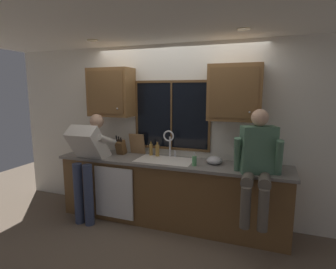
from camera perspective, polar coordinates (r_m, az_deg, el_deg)
name	(u,v)px	position (r m, az deg, el deg)	size (l,w,h in m)	color
back_wall	(177,132)	(4.03, 1.91, 0.59)	(5.62, 0.12, 2.55)	silver
ceiling	(117,10)	(2.55, -10.73, 24.67)	(5.62, 4.40, 0.04)	white
ceiling_downlight_left	(93,40)	(3.88, -15.78, 18.75)	(0.14, 0.14, 0.01)	#FFEAB2
ceiling_downlight_right	(244,29)	(3.21, 15.82, 20.79)	(0.14, 0.14, 0.01)	#FFEAB2
window_glass	(172,115)	(3.95, 0.78, 4.07)	(1.10, 0.02, 0.95)	black
window_frame_top	(171,81)	(3.93, 0.75, 11.23)	(1.17, 0.02, 0.04)	brown
window_frame_bottom	(171,148)	(4.02, 0.72, -2.94)	(1.17, 0.02, 0.04)	brown
window_frame_left	(137,114)	(4.16, -6.68, 4.28)	(0.04, 0.02, 0.95)	brown
window_frame_right	(210,117)	(3.80, 8.86, 3.74)	(0.04, 0.02, 0.95)	brown
window_mullion_center	(171,116)	(3.94, 0.72, 4.06)	(0.02, 0.02, 0.95)	brown
lower_cabinet_run	(169,193)	(3.93, 0.22, -12.29)	(3.22, 0.58, 0.88)	brown
countertop	(169,162)	(3.76, 0.13, -5.88)	(3.28, 0.62, 0.04)	slate
dishwasher_front	(114,193)	(3.95, -11.50, -12.10)	(0.60, 0.02, 0.74)	white
upper_cabinet_left	(111,92)	(4.19, -12.03, 8.76)	(0.67, 0.36, 0.72)	brown
upper_cabinet_right	(235,93)	(3.58, 14.06, 8.61)	(0.67, 0.36, 0.72)	brown
sink	(165,167)	(3.82, -0.69, -6.89)	(0.80, 0.46, 0.21)	white
faucet	(170,140)	(3.90, 0.33, -1.23)	(0.18, 0.09, 0.40)	silver
person_standing	(88,156)	(4.02, -16.58, -4.49)	(0.53, 0.70, 1.54)	#384260
person_sitting_on_counter	(257,160)	(3.25, 18.51, -5.12)	(0.54, 0.66, 1.26)	#595147
knife_block	(121,147)	(4.16, -10.02, -2.73)	(0.12, 0.18, 0.32)	brown
cutting_board	(137,144)	(4.16, -6.59, -1.98)	(0.24, 0.02, 0.32)	#997047
mixing_bowl	(214,160)	(3.64, 9.86, -5.46)	(0.21, 0.21, 0.11)	#B7B7BC
soap_dispenser	(194,161)	(3.51, 5.63, -5.55)	(0.06, 0.07, 0.18)	#59A566
bottle_green_glass	(151,149)	(4.05, -3.64, -3.15)	(0.05, 0.05, 0.23)	olive
bottle_tall_clear	(157,150)	(3.99, -2.28, -3.34)	(0.06, 0.06, 0.23)	olive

